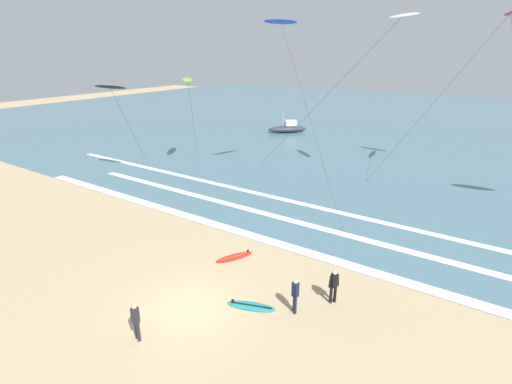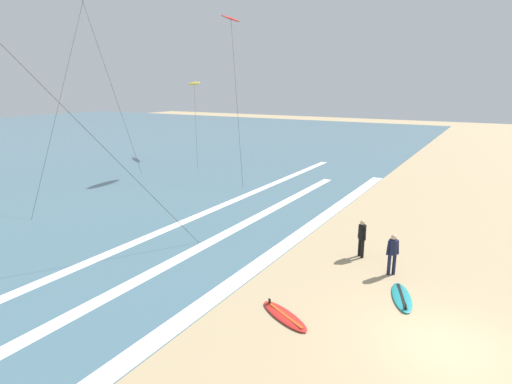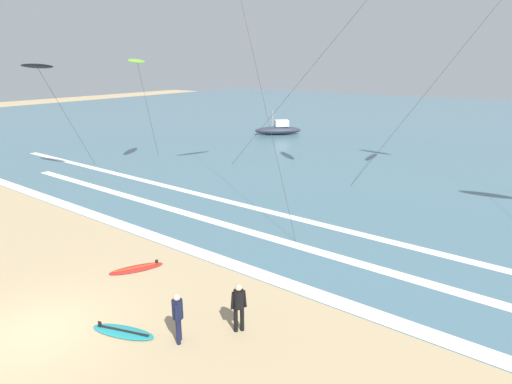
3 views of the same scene
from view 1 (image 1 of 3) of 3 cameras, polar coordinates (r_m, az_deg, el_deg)
ground_plane at (r=16.95m, az=-10.34°, el=-17.04°), size 160.00×160.00×0.00m
ocean_surface at (r=62.71m, az=24.31°, el=9.42°), size 140.00×90.00×0.01m
wave_foam_shoreline at (r=21.93m, az=1.50°, el=-7.25°), size 42.50×0.74×0.01m
wave_foam_mid_break at (r=24.32m, az=5.79°, el=-4.42°), size 37.09×0.60×0.01m
wave_foam_outer_break at (r=26.86m, az=8.05°, el=-2.02°), size 51.45×0.56×0.01m
surfer_left_far at (r=16.85m, az=11.72°, el=-13.41°), size 0.38×0.46×1.60m
surfer_mid_group at (r=15.38m, az=-17.78°, el=-17.78°), size 0.51×0.32×1.60m
surfer_background_far at (r=16.07m, az=5.97°, el=-14.91°), size 0.38×0.46×1.60m
surfboard_foreground_flat at (r=20.20m, az=-3.31°, el=-9.80°), size 1.50×2.14×0.25m
surfboard_near_water at (r=16.78m, az=-0.74°, el=-16.90°), size 2.18×1.26×0.25m
kite_magenta_low_near at (r=33.84m, az=34.11°, el=21.42°), size 4.78×3.27×12.94m
kite_black_high_left at (r=32.39m, az=-21.24°, el=14.56°), size 3.32×5.03×7.84m
kite_blue_mid_center at (r=29.81m, az=3.88°, el=24.20°), size 8.86×7.48×12.45m
kite_lime_far_right at (r=34.32m, az=-10.30°, el=16.35°), size 3.92×5.19×8.15m
kite_white_distant_high at (r=31.01m, az=21.22°, el=23.47°), size 13.22×2.59×12.80m
offshore_boat at (r=51.14m, az=4.83°, el=9.61°), size 4.91×4.84×2.70m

